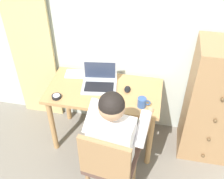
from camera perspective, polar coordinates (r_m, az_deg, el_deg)
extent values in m
cube|color=silver|center=(2.66, 10.80, 12.21)|extent=(4.80, 0.05, 2.50)
cube|color=#CCB77A|center=(2.97, -17.16, 11.58)|extent=(0.49, 0.03, 2.26)
cube|color=tan|center=(2.71, -1.66, -0.31)|extent=(1.12, 0.58, 0.03)
cylinder|color=tan|center=(2.93, -12.28, -7.38)|extent=(0.06, 0.06, 0.69)
cylinder|color=tan|center=(2.76, 7.84, -10.51)|extent=(0.06, 0.06, 0.69)
cylinder|color=tan|center=(3.23, -9.38, -1.50)|extent=(0.06, 0.06, 0.69)
cylinder|color=tan|center=(3.08, 8.64, -3.95)|extent=(0.06, 0.06, 0.69)
cube|color=#9E754C|center=(2.83, 20.32, -2.84)|extent=(0.51, 0.42, 1.30)
sphere|color=brown|center=(3.04, 18.42, -12.96)|extent=(0.04, 0.04, 0.04)
sphere|color=brown|center=(2.85, 19.50, -9.76)|extent=(0.04, 0.04, 0.04)
sphere|color=brown|center=(2.66, 20.70, -6.09)|extent=(0.04, 0.04, 0.04)
sphere|color=brown|center=(2.49, 22.05, -1.91)|extent=(0.04, 0.04, 0.04)
cube|color=brown|center=(2.47, -0.01, -14.54)|extent=(0.47, 0.45, 0.05)
cube|color=#9E754C|center=(2.18, -1.60, -14.57)|extent=(0.42, 0.10, 0.42)
cylinder|color=#9E754C|center=(2.73, 4.64, -15.74)|extent=(0.04, 0.04, 0.42)
cylinder|color=#9E754C|center=(2.78, -2.32, -13.90)|extent=(0.04, 0.04, 0.42)
cylinder|color=#4C4C4C|center=(2.55, 3.52, -10.64)|extent=(0.19, 0.41, 0.14)
cylinder|color=#4C4C4C|center=(2.58, -0.37, -9.66)|extent=(0.19, 0.41, 0.14)
cylinder|color=#4C4C4C|center=(2.86, 4.46, -10.83)|extent=(0.11, 0.11, 0.49)
cylinder|color=#4C4C4C|center=(2.89, 0.97, -9.97)|extent=(0.11, 0.11, 0.49)
cube|color=white|center=(2.25, -0.16, -10.63)|extent=(0.38, 0.25, 0.46)
cylinder|color=white|center=(2.23, 6.35, -8.19)|extent=(0.13, 0.31, 0.25)
cylinder|color=white|center=(2.32, -4.27, -5.59)|extent=(0.13, 0.31, 0.25)
cylinder|color=tan|center=(2.44, 7.31, -6.53)|extent=(0.10, 0.28, 0.11)
cylinder|color=tan|center=(2.53, -2.44, -4.23)|extent=(0.10, 0.28, 0.11)
sphere|color=tan|center=(1.99, -0.09, -3.80)|extent=(0.20, 0.20, 0.20)
sphere|color=black|center=(1.97, -0.09, -3.17)|extent=(0.20, 0.20, 0.20)
cube|color=#B7BABF|center=(2.71, -2.68, 0.52)|extent=(0.37, 0.29, 0.02)
cube|color=black|center=(2.70, -2.70, 0.56)|extent=(0.30, 0.19, 0.00)
cube|color=#B7BABF|center=(2.74, -2.52, 4.10)|extent=(0.34, 0.06, 0.22)
cube|color=#2D3851|center=(2.74, -2.53, 4.03)|extent=(0.30, 0.05, 0.18)
ellipsoid|color=black|center=(2.68, 3.22, 0.05)|extent=(0.06, 0.10, 0.03)
cylinder|color=black|center=(2.65, -11.48, -1.46)|extent=(0.09, 0.09, 0.03)
cylinder|color=silver|center=(2.64, -11.52, -1.20)|extent=(0.06, 0.06, 0.00)
cube|color=silver|center=(2.91, -7.61, 3.24)|extent=(0.23, 0.18, 0.01)
cylinder|color=#33518C|center=(2.50, 6.22, -2.68)|extent=(0.08, 0.08, 0.09)
torus|color=#33518C|center=(2.49, 7.42, -2.75)|extent=(0.06, 0.01, 0.06)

